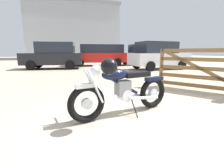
# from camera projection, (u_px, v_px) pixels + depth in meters

# --- Properties ---
(ground_plane) EXTENTS (80.00, 80.00, 0.00)m
(ground_plane) POSITION_uv_depth(u_px,v_px,m) (143.00, 119.00, 2.75)
(ground_plane) COLOR tan
(vintage_motorcycle) EXTENTS (2.05, 0.81, 1.07)m
(vintage_motorcycle) POSITION_uv_depth(u_px,v_px,m) (122.00, 89.00, 2.85)
(vintage_motorcycle) COLOR black
(vintage_motorcycle) RESTS_ON ground_plane
(timber_gate) EXTENTS (1.60, 2.13, 1.60)m
(timber_gate) POSITION_uv_depth(u_px,v_px,m) (213.00, 68.00, 4.46)
(timber_gate) COLOR brown
(timber_gate) RESTS_ON ground_plane
(blue_hatchback_right) EXTENTS (4.87, 2.38, 1.74)m
(blue_hatchback_right) POSITION_uv_depth(u_px,v_px,m) (99.00, 54.00, 13.37)
(blue_hatchback_right) COLOR black
(blue_hatchback_right) RESTS_ON ground_plane
(silver_sedan_mid) EXTENTS (4.10, 2.25, 1.78)m
(silver_sedan_mid) POSITION_uv_depth(u_px,v_px,m) (54.00, 55.00, 10.87)
(silver_sedan_mid) COLOR black
(silver_sedan_mid) RESTS_ON ground_plane
(dark_sedan_left) EXTENTS (4.01, 2.04, 1.78)m
(dark_sedan_left) POSITION_uv_depth(u_px,v_px,m) (158.00, 55.00, 10.50)
(dark_sedan_left) COLOR black
(dark_sedan_left) RESTS_ON ground_plane
(red_hatchback_near) EXTENTS (4.05, 2.12, 1.78)m
(red_hatchback_near) POSITION_uv_depth(u_px,v_px,m) (141.00, 54.00, 14.24)
(red_hatchback_near) COLOR black
(red_hatchback_near) RESTS_ON ground_plane
(pale_sedan_back) EXTENTS (4.83, 2.28, 1.74)m
(pale_sedan_back) POSITION_uv_depth(u_px,v_px,m) (95.00, 54.00, 17.96)
(pale_sedan_back) COLOR black
(pale_sedan_back) RESTS_ON ground_plane
(industrial_building) EXTENTS (15.61, 12.35, 9.13)m
(industrial_building) POSITION_uv_depth(u_px,v_px,m) (71.00, 33.00, 28.93)
(industrial_building) COLOR #9EA0A8
(industrial_building) RESTS_ON ground_plane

